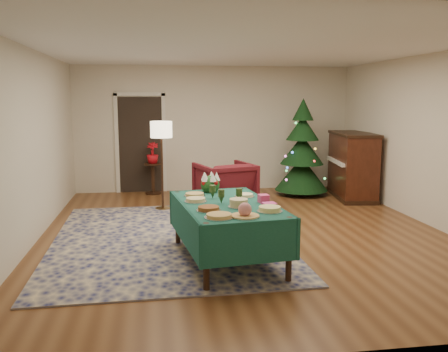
{
  "coord_description": "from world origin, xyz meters",
  "views": [
    {
      "loc": [
        -1.33,
        -6.81,
        1.99
      ],
      "look_at": [
        -0.37,
        -0.37,
        0.93
      ],
      "focal_mm": 38.0,
      "sensor_mm": 36.0,
      "label": 1
    }
  ],
  "objects": [
    {
      "name": "platter_6",
      "position": [
        -0.17,
        -0.89,
        0.76
      ],
      "size": [
        0.26,
        0.26,
        0.04
      ],
      "color": "silver",
      "rests_on": "buffet_table"
    },
    {
      "name": "platter_0",
      "position": [
        -0.65,
        -1.94,
        0.76
      ],
      "size": [
        0.32,
        0.32,
        0.05
      ],
      "color": "silver",
      "rests_on": "buffet_table"
    },
    {
      "name": "platter_5",
      "position": [
        -0.83,
        -1.1,
        0.76
      ],
      "size": [
        0.28,
        0.28,
        0.05
      ],
      "color": "silver",
      "rests_on": "buffet_table"
    },
    {
      "name": "napkin_stack",
      "position": [
        0.02,
        -1.46,
        0.76
      ],
      "size": [
        0.16,
        0.16,
        0.04
      ],
      "primitive_type": "cube",
      "rotation": [
        0.0,
        0.0,
        0.12
      ],
      "color": "#D33A89",
      "rests_on": "buffet_table"
    },
    {
      "name": "goblet_1",
      "position": [
        -0.3,
        -1.2,
        0.83
      ],
      "size": [
        0.08,
        0.08,
        0.17
      ],
      "color": "#2D471E",
      "rests_on": "buffet_table"
    },
    {
      "name": "potted_plant",
      "position": [
        -1.35,
        3.2,
        0.78
      ],
      "size": [
        0.25,
        0.44,
        0.25
      ],
      "primitive_type": "imported",
      "color": "red",
      "rests_on": "side_table"
    },
    {
      "name": "goblet_0",
      "position": [
        -0.59,
        -0.92,
        0.83
      ],
      "size": [
        0.08,
        0.08,
        0.17
      ],
      "color": "#2D471E",
      "rests_on": "buffet_table"
    },
    {
      "name": "christmas_tree",
      "position": [
        1.74,
        2.67,
        0.9
      ],
      "size": [
        1.11,
        1.11,
        2.01
      ],
      "color": "black",
      "rests_on": "ground"
    },
    {
      "name": "goblet_2",
      "position": [
        -0.53,
        -1.24,
        0.83
      ],
      "size": [
        0.08,
        0.08,
        0.17
      ],
      "color": "#2D471E",
      "rests_on": "buffet_table"
    },
    {
      "name": "doorway",
      "position": [
        -1.6,
        3.48,
        1.1
      ],
      "size": [
        1.08,
        0.04,
        2.16
      ],
      "color": "black",
      "rests_on": "ground"
    },
    {
      "name": "floor_lamp",
      "position": [
        -1.19,
        1.72,
        1.36
      ],
      "size": [
        0.39,
        0.39,
        1.6
      ],
      "color": "#A57F3F",
      "rests_on": "ground"
    },
    {
      "name": "buffet_table",
      "position": [
        -0.46,
        -1.22,
        0.59
      ],
      "size": [
        1.33,
        2.02,
        0.74
      ],
      "color": "black",
      "rests_on": "ground"
    },
    {
      "name": "centerpiece",
      "position": [
        -0.57,
        -0.49,
        0.87
      ],
      "size": [
        0.27,
        0.27,
        0.3
      ],
      "color": "#1E4C1E",
      "rests_on": "buffet_table"
    },
    {
      "name": "platter_4",
      "position": [
        -0.36,
        -1.47,
        0.79
      ],
      "size": [
        0.25,
        0.25,
        0.1
      ],
      "color": "silver",
      "rests_on": "buffet_table"
    },
    {
      "name": "side_table",
      "position": [
        -1.35,
        3.2,
        0.32
      ],
      "size": [
        0.37,
        0.37,
        0.66
      ],
      "color": "black",
      "rests_on": "ground"
    },
    {
      "name": "platter_1",
      "position": [
        -0.37,
        -1.94,
        0.8
      ],
      "size": [
        0.32,
        0.32,
        0.16
      ],
      "color": "silver",
      "rests_on": "buffet_table"
    },
    {
      "name": "rug",
      "position": [
        -1.15,
        -0.18,
        0.01
      ],
      "size": [
        3.28,
        4.26,
        0.02
      ],
      "primitive_type": "cube",
      "rotation": [
        0.0,
        0.0,
        0.02
      ],
      "color": "#161C53",
      "rests_on": "ground"
    },
    {
      "name": "piano",
      "position": [
        2.66,
        2.22,
        0.65
      ],
      "size": [
        0.91,
        1.62,
        1.33
      ],
      "color": "black",
      "rests_on": "ground"
    },
    {
      "name": "platter_3",
      "position": [
        -0.73,
        -1.6,
        0.76
      ],
      "size": [
        0.28,
        0.28,
        0.05
      ],
      "color": "silver",
      "rests_on": "buffet_table"
    },
    {
      "name": "platter_2",
      "position": [
        -0.05,
        -1.74,
        0.77
      ],
      "size": [
        0.29,
        0.29,
        0.06
      ],
      "color": "silver",
      "rests_on": "buffet_table"
    },
    {
      "name": "room_shell",
      "position": [
        0.0,
        0.0,
        1.35
      ],
      "size": [
        7.0,
        7.0,
        7.0
      ],
      "color": "#593319",
      "rests_on": "ground"
    },
    {
      "name": "gift_box",
      "position": [
        -0.01,
        -1.26,
        0.79
      ],
      "size": [
        0.13,
        0.13,
        0.1
      ],
      "primitive_type": "cube",
      "rotation": [
        0.0,
        0.0,
        0.12
      ],
      "color": "#E8407A",
      "rests_on": "buffet_table"
    },
    {
      "name": "armchair",
      "position": [
        -0.06,
        1.55,
        0.48
      ],
      "size": [
        1.14,
        1.1,
        0.96
      ],
      "primitive_type": "imported",
      "rotation": [
        0.0,
        0.0,
        3.42
      ],
      "color": "#511118",
      "rests_on": "ground"
    },
    {
      "name": "platter_7",
      "position": [
        -0.81,
        -0.74,
        0.76
      ],
      "size": [
        0.28,
        0.28,
        0.04
      ],
      "color": "silver",
      "rests_on": "buffet_table"
    }
  ]
}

